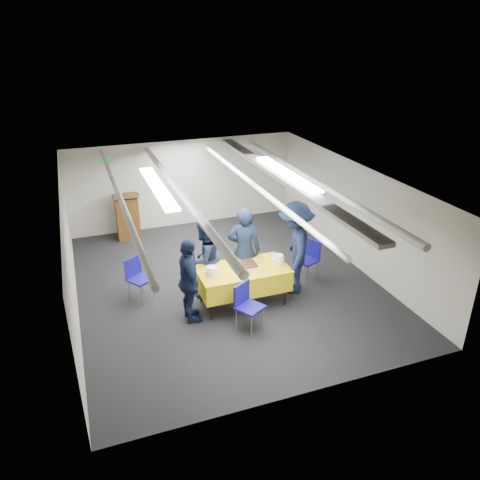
% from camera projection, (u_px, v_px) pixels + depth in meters
% --- Properties ---
extents(ground, '(7.00, 7.00, 0.00)m').
position_uv_depth(ground, '(226.00, 283.00, 9.90)').
color(ground, black).
rests_on(ground, ground).
extents(room_shell, '(6.00, 7.00, 2.30)m').
position_uv_depth(room_shell, '(223.00, 195.00, 9.52)').
color(room_shell, beige).
rests_on(room_shell, ground).
extents(serving_table, '(1.73, 0.92, 0.77)m').
position_uv_depth(serving_table, '(243.00, 278.00, 8.95)').
color(serving_table, black).
rests_on(serving_table, ground).
extents(sheet_cake, '(0.49, 0.38, 0.09)m').
position_uv_depth(sheet_cake, '(244.00, 266.00, 8.87)').
color(sheet_cake, white).
rests_on(sheet_cake, serving_table).
extents(plate_stack_left, '(0.23, 0.23, 0.17)m').
position_uv_depth(plate_stack_left, '(212.00, 271.00, 8.59)').
color(plate_stack_left, white).
rests_on(plate_stack_left, serving_table).
extents(plate_stack_right, '(0.23, 0.23, 0.18)m').
position_uv_depth(plate_stack_right, '(278.00, 260.00, 9.00)').
color(plate_stack_right, white).
rests_on(plate_stack_right, serving_table).
extents(podium, '(0.62, 0.53, 1.25)m').
position_uv_depth(podium, '(127.00, 216.00, 11.74)').
color(podium, brown).
rests_on(podium, ground).
extents(chair_near, '(0.58, 0.58, 0.87)m').
position_uv_depth(chair_near, '(246.00, 302.00, 8.23)').
color(chair_near, gray).
rests_on(chair_near, ground).
extents(chair_right, '(0.56, 0.56, 0.87)m').
position_uv_depth(chair_right, '(309.00, 256.00, 9.88)').
color(chair_right, gray).
rests_on(chair_right, ground).
extents(chair_left, '(0.58, 0.58, 0.87)m').
position_uv_depth(chair_left, '(137.00, 274.00, 9.14)').
color(chair_left, gray).
rests_on(chair_left, ground).
extents(sailor_a, '(0.77, 0.66, 1.80)m').
position_uv_depth(sailor_a, '(244.00, 250.00, 9.28)').
color(sailor_a, black).
rests_on(sailor_a, ground).
extents(sailor_b, '(0.97, 0.90, 1.60)m').
position_uv_depth(sailor_b, '(204.00, 259.00, 9.15)').
color(sailor_b, black).
rests_on(sailor_b, ground).
extents(sailor_c, '(0.40, 0.95, 1.62)m').
position_uv_depth(sailor_c, '(189.00, 282.00, 8.32)').
color(sailor_c, black).
rests_on(sailor_c, ground).
extents(sailor_d, '(1.17, 1.42, 1.91)m').
position_uv_depth(sailor_d, '(295.00, 248.00, 9.25)').
color(sailor_d, black).
rests_on(sailor_d, ground).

